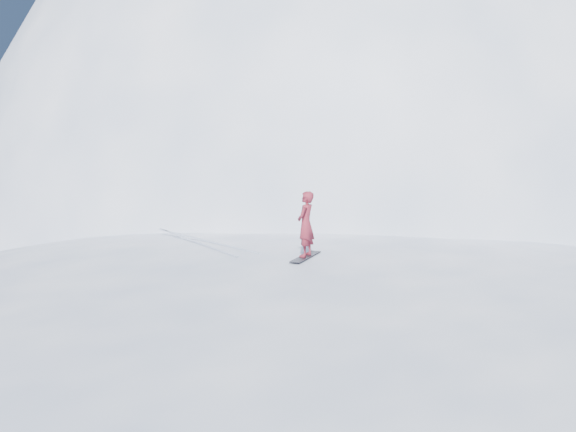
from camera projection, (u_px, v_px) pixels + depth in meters
name	position (u px, v px, depth m)	size (l,w,h in m)	color
ground	(315.00, 357.00, 13.87)	(400.00, 400.00, 0.00)	white
near_ridge	(289.00, 318.00, 16.92)	(36.00, 28.00, 4.80)	white
summit_peak	(354.00, 205.00, 47.15)	(60.00, 56.00, 56.00)	white
peak_shoulder	(273.00, 225.00, 35.93)	(28.00, 24.00, 18.00)	white
wind_bumps	(260.00, 336.00, 15.38)	(16.00, 14.40, 1.00)	white
snowboard	(306.00, 257.00, 15.08)	(1.67, 0.31, 0.03)	black
snowboarder	(306.00, 224.00, 14.94)	(0.70, 0.46, 1.92)	maroon
board_tracks	(198.00, 240.00, 17.61)	(1.35, 5.99, 0.04)	silver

